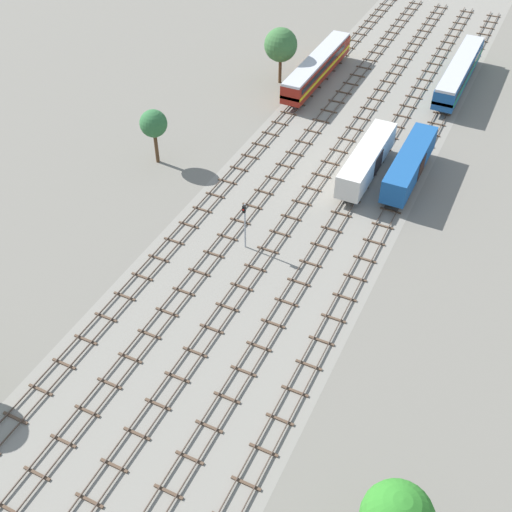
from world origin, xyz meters
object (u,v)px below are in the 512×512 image
object	(u,v)px
freight_boxcar_centre_nearest	(367,159)
freight_boxcar_centre_right_near	(410,163)
signal_post_nearest	(245,221)
diesel_railcar_far_left_mid	(317,67)
diesel_railcar_centre_right_midfar	(459,71)

from	to	relation	value
freight_boxcar_centre_nearest	freight_boxcar_centre_right_near	bearing A→B (deg)	15.62
freight_boxcar_centre_nearest	signal_post_nearest	xyz separation A→B (m)	(-7.09, -17.62, 1.06)
freight_boxcar_centre_right_near	diesel_railcar_far_left_mid	size ratio (longest dim) A/B	0.68
freight_boxcar_centre_right_near	diesel_railcar_centre_right_midfar	xyz separation A→B (m)	(-0.01, 26.07, 0.15)
freight_boxcar_centre_nearest	diesel_railcar_far_left_mid	size ratio (longest dim) A/B	0.68
diesel_railcar_far_left_mid	signal_post_nearest	world-z (taller)	signal_post_nearest
signal_post_nearest	diesel_railcar_centre_right_midfar	bearing A→B (deg)	75.29
diesel_railcar_centre_right_midfar	signal_post_nearest	bearing A→B (deg)	-104.71
diesel_railcar_centre_right_midfar	signal_post_nearest	distance (m)	46.55
freight_boxcar_centre_right_near	diesel_railcar_centre_right_midfar	distance (m)	26.07
diesel_railcar_centre_right_midfar	signal_post_nearest	size ratio (longest dim) A/B	3.70
diesel_railcar_centre_right_midfar	diesel_railcar_far_left_mid	bearing A→B (deg)	-158.70
freight_boxcar_centre_right_near	diesel_railcar_far_left_mid	distance (m)	26.60
freight_boxcar_centre_nearest	diesel_railcar_far_left_mid	distance (m)	24.54
signal_post_nearest	diesel_railcar_far_left_mid	bearing A→B (deg)	100.66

